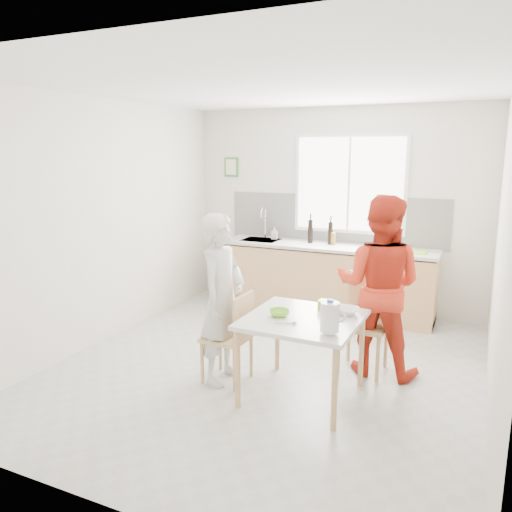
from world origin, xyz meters
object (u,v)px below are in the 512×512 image
Objects in this scene: wine_bottle_a at (310,231)px; wine_bottle_b at (330,233)px; chair_far at (366,318)px; bowl_white at (345,311)px; milk_jug at (330,317)px; dining_table at (303,326)px; chair_left at (233,334)px; person_white at (222,299)px; person_red at (379,286)px; bowl_green at (279,313)px.

wine_bottle_b is (0.27, 0.03, -0.01)m from wine_bottle_a.
bowl_white is at bearing -94.99° from chair_far.
bowl_white is at bearing 92.59° from milk_jug.
dining_table is at bearing -141.26° from bowl_white.
chair_far reaches higher than bowl_white.
chair_left is 2.49m from wine_bottle_a.
bowl_white reaches higher than dining_table.
chair_left is 2.86× the size of wine_bottle_b.
person_red reaches higher than person_white.
person_white is 2.47m from wine_bottle_b.
dining_table is at bearing -78.84° from wine_bottle_b.
bowl_green is at bearing -150.10° from bowl_white.
person_red is (1.17, 0.78, 0.40)m from chair_left.
dining_table is at bearing 12.97° from bowl_green.
chair_left is 0.90× the size of chair_far.
chair_far is at bearing 83.94° from bowl_white.
person_white is (-1.16, -0.80, 0.27)m from chair_far.
bowl_white is at bearing 38.74° from dining_table.
person_red is at bearing -57.58° from person_white.
wine_bottle_b is at bearing 109.65° from bowl_white.
wine_bottle_b is at bearing -58.79° from person_red.
chair_far is 3.18× the size of wine_bottle_b.
person_red is at bearing -11.10° from chair_far.
wine_bottle_b is at bearing -6.16° from person_white.
wine_bottle_a is at bearing 102.60° from bowl_green.
chair_left is 0.49× the size of person_red.
dining_table is 1.13× the size of chair_left.
wine_bottle_b is (-0.85, 1.64, 0.54)m from chair_far.
milk_jug reaches higher than bowl_green.
chair_far is (0.37, 0.82, -0.13)m from dining_table.
wine_bottle_a is (-1.07, 2.71, 0.21)m from milk_jug.
person_red is 1.93m from wine_bottle_b.
wine_bottle_a reaches higher than bowl_green.
bowl_white is 0.71× the size of wine_bottle_a.
person_white reaches higher than chair_far.
wine_bottle_b is at bearing 118.48° from chair_far.
milk_jug is at bearing -68.43° from wine_bottle_a.
person_white is 8.97× the size of bowl_green.
person_red is at bearing 124.77° from chair_left.
bowl_green is at bearing -77.40° from wine_bottle_a.
bowl_green is 0.55× the size of wine_bottle_a.
person_red is (1.27, 0.78, 0.08)m from person_white.
dining_table is 0.48m from milk_jug.
dining_table is at bearing -90.00° from person_white.
bowl_green is 2.53m from wine_bottle_b.
wine_bottle_a is (-0.07, 2.41, 0.61)m from chair_left.
chair_left reaches higher than bowl_white.
chair_left is at bearing -90.00° from person_white.
wine_bottle_a is at bearing 0.15° from person_white.
chair_left reaches higher than bowl_green.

